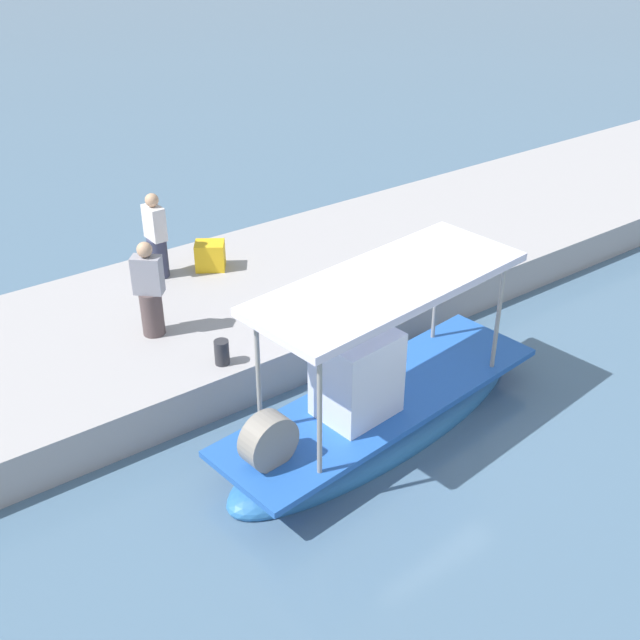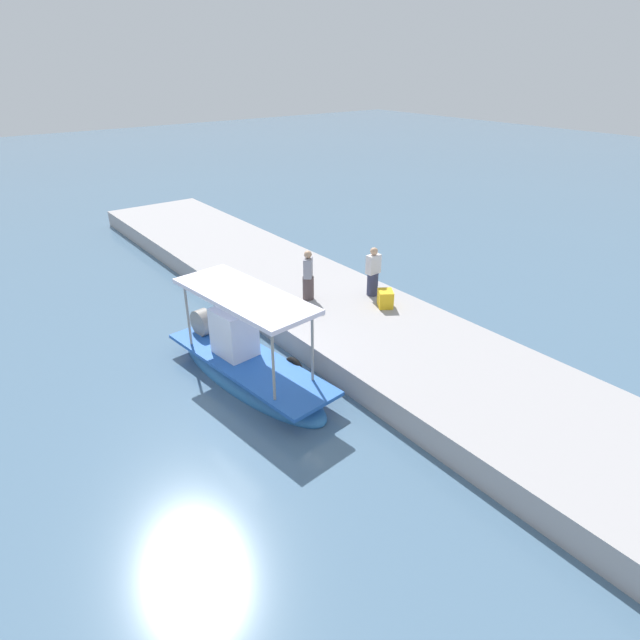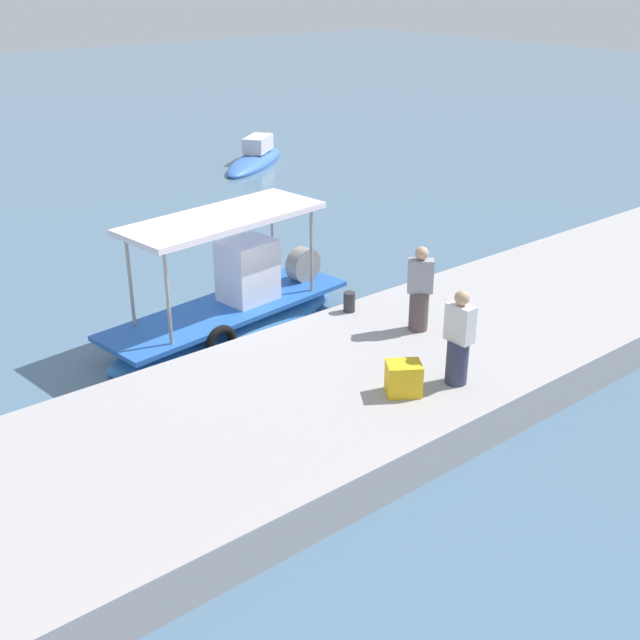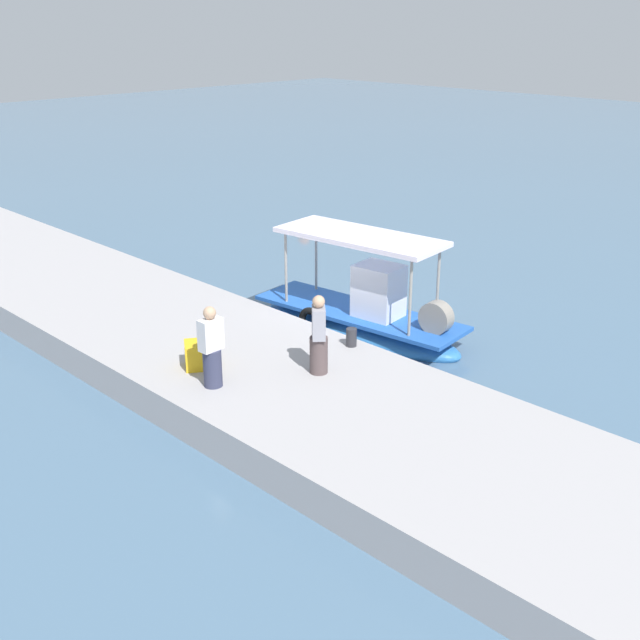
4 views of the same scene
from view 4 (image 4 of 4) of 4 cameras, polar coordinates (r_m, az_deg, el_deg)
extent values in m
plane|color=slate|center=(20.57, 1.64, -0.58)|extent=(120.00, 120.00, 0.00)
cube|color=#A6A2A4|center=(17.93, -7.21, -2.88)|extent=(36.00, 4.82, 0.75)
ellipsoid|color=#2E71B5|center=(20.27, 2.81, -0.70)|extent=(6.08, 2.30, 0.86)
cube|color=blue|center=(20.09, 2.83, 0.56)|extent=(5.85, 2.28, 0.10)
cube|color=white|center=(19.55, 4.28, 1.99)|extent=(1.19, 1.02, 1.42)
cylinder|color=gray|center=(19.31, 8.55, 2.45)|extent=(0.07, 0.07, 1.99)
cylinder|color=gray|center=(18.29, 6.57, 1.46)|extent=(0.07, 0.07, 1.99)
cylinder|color=gray|center=(21.35, -0.28, 4.53)|extent=(0.07, 0.07, 1.99)
cylinder|color=gray|center=(20.43, -2.48, 3.73)|extent=(0.07, 0.07, 1.99)
cube|color=white|center=(19.47, 2.94, 6.07)|extent=(4.46, 2.12, 0.12)
torus|color=black|center=(20.03, -0.68, -0.09)|extent=(0.76, 0.26, 0.74)
cylinder|color=gray|center=(18.82, 8.43, 0.18)|extent=(0.83, 0.44, 0.80)
cylinder|color=#333751|center=(15.73, -7.81, -3.46)|extent=(0.39, 0.39, 0.78)
cube|color=silver|center=(15.44, -7.94, -1.05)|extent=(0.28, 0.48, 0.65)
sphere|color=tan|center=(15.28, -8.02, 0.52)|extent=(0.26, 0.26, 0.26)
cylinder|color=#524343|center=(16.15, -0.10, -2.55)|extent=(0.53, 0.53, 0.79)
cube|color=#9494A0|center=(15.87, -0.10, -0.19)|extent=(0.53, 0.52, 0.65)
sphere|color=tan|center=(15.71, -0.10, 1.35)|extent=(0.26, 0.26, 0.26)
cylinder|color=#2D2D33|center=(17.51, 2.29, -1.26)|extent=(0.24, 0.24, 0.41)
cube|color=yellow|center=(16.64, -8.99, -2.53)|extent=(0.72, 0.69, 0.55)
sphere|color=#E25712|center=(29.36, -1.17, 6.41)|extent=(0.50, 0.50, 0.50)
camera|label=1|loc=(22.17, 31.04, 18.36)|focal=44.06mm
camera|label=2|loc=(30.82, -5.30, 21.96)|focal=29.56mm
camera|label=3|loc=(20.86, -45.02, 14.38)|focal=44.91mm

